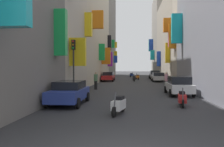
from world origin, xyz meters
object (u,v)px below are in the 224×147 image
Objects in this scene: parked_car_red at (108,76)px; scooter_orange at (137,77)px; pedestrian_near_left at (166,81)px; scooter_blue at (132,75)px; parked_car_grey at (155,75)px; parked_car_silver at (158,77)px; scooter_red at (182,98)px; scooter_black at (134,78)px; parked_car_blue at (69,92)px; pedestrian_crossing at (96,81)px; scooter_white at (119,105)px; parked_car_white at (179,85)px; traffic_light_near_corner at (73,58)px.

parked_car_red is 6.69m from scooter_orange.
pedestrian_near_left reaches higher than scooter_orange.
parked_car_red is at bearing -104.29° from scooter_blue.
parked_car_grey is 0.91× the size of parked_car_red.
parked_car_silver is at bearing -90.98° from parked_car_grey.
scooter_red is (6.76, -22.43, -0.28)m from parked_car_red.
scooter_black is 4.97m from scooter_orange.
parked_car_red is 14.36m from scooter_blue.
pedestrian_crossing is (0.16, 9.11, 0.13)m from parked_car_blue.
parked_car_silver reaches higher than scooter_white.
scooter_orange is (-2.97, 21.84, -0.33)m from parked_car_white.
scooter_red is at bearing -85.51° from scooter_orange.
parked_car_red is at bearing 90.73° from pedestrian_crossing.
parked_car_grey is at bearing 71.66° from traffic_light_near_corner.
pedestrian_crossing is (-3.05, 11.79, 0.42)m from scooter_white.
scooter_orange is at bearing 80.36° from parked_car_blue.
parked_car_grey is at bearing 88.19° from pedestrian_near_left.
parked_car_grey is 2.15× the size of scooter_white.
scooter_black is 1.06× the size of scooter_orange.
scooter_red is 8.63m from traffic_light_near_corner.
pedestrian_near_left is (7.18, -12.89, 0.13)m from parked_car_red.
parked_car_red is 7.68m from parked_car_silver.
parked_car_white is 0.95× the size of parked_car_silver.
scooter_black is at bearing 75.93° from traffic_light_near_corner.
scooter_white is at bearing -82.68° from parked_car_red.
parked_car_grey is 2.25× the size of pedestrian_near_left.
pedestrian_crossing is (-3.86, -13.14, 0.42)m from scooter_black.
traffic_light_near_corner reaches higher than parked_car_blue.
traffic_light_near_corner reaches higher than parked_car_grey.
parked_car_grey is 8.37m from scooter_blue.
scooter_red is (3.22, -36.34, -0.00)m from scooter_blue.
scooter_blue is 1.04× the size of scooter_red.
parked_car_white is at bearing 81.29° from scooter_red.
scooter_red is 11.31m from pedestrian_crossing.
pedestrian_crossing is (-7.42, 3.77, 0.09)m from parked_car_white.
scooter_blue is 1.07× the size of pedestrian_near_left.
parked_car_grey reaches higher than scooter_red.
scooter_red is 0.41× the size of traffic_light_near_corner.
scooter_orange is 0.41× the size of traffic_light_near_corner.
parked_car_silver is at bearing 89.71° from parked_car_white.
parked_car_white is 2.32× the size of scooter_red.
pedestrian_near_left is at bearing 52.85° from parked_car_blue.
traffic_light_near_corner reaches higher than scooter_orange.
parked_car_blue is 2.27× the size of scooter_red.
scooter_black is 1.04× the size of scooter_red.
pedestrian_near_left is at bearing 87.52° from scooter_red.
pedestrian_crossing reaches higher than scooter_black.
scooter_orange is at bearing 97.75° from parked_car_white.
parked_car_white is (-0.20, -23.73, -0.01)m from parked_car_grey.
pedestrian_near_left is (7.17, 9.46, 0.13)m from parked_car_blue.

